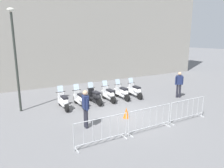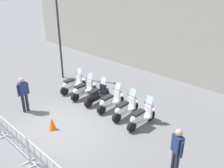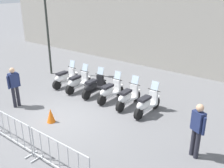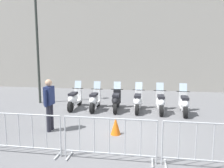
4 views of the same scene
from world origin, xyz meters
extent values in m
plane|color=slate|center=(0.00, 0.00, 0.00)|extent=(120.00, 120.00, 0.00)
cylinder|color=black|center=(-1.88, 3.55, 0.24)|extent=(0.21, 0.50, 0.48)
cylinder|color=black|center=(-2.08, 2.32, 0.24)|extent=(0.21, 0.50, 0.48)
cube|color=white|center=(-1.98, 2.93, 0.28)|extent=(0.42, 0.90, 0.10)
ellipsoid|color=white|center=(-2.03, 2.66, 0.52)|extent=(0.49, 0.89, 0.40)
cube|color=black|center=(-2.02, 2.69, 0.74)|extent=(0.37, 0.64, 0.10)
cube|color=white|center=(-1.91, 3.36, 0.55)|extent=(0.36, 0.19, 0.60)
cylinder|color=black|center=(-1.91, 3.36, 0.88)|extent=(0.56, 0.13, 0.04)
cube|color=silver|center=(-1.91, 3.41, 1.06)|extent=(0.34, 0.19, 0.35)
cube|color=white|center=(-1.88, 3.55, 0.51)|extent=(0.25, 0.35, 0.06)
cylinder|color=black|center=(-0.95, 3.35, 0.24)|extent=(0.20, 0.49, 0.48)
cylinder|color=black|center=(-1.12, 2.12, 0.24)|extent=(0.20, 0.49, 0.48)
cube|color=white|center=(-1.03, 2.73, 0.28)|extent=(0.40, 0.90, 0.10)
ellipsoid|color=white|center=(-1.07, 2.46, 0.52)|extent=(0.47, 0.88, 0.40)
cube|color=black|center=(-1.07, 2.49, 0.74)|extent=(0.36, 0.63, 0.10)
cube|color=white|center=(-0.97, 3.16, 0.55)|extent=(0.36, 0.19, 0.60)
cylinder|color=black|center=(-0.97, 3.16, 0.88)|extent=(0.56, 0.11, 0.04)
cube|color=silver|center=(-0.97, 3.21, 1.06)|extent=(0.34, 0.18, 0.35)
cube|color=white|center=(-0.95, 3.35, 0.51)|extent=(0.24, 0.34, 0.06)
cylinder|color=black|center=(0.00, 3.25, 0.24)|extent=(0.19, 0.49, 0.48)
cylinder|color=black|center=(-0.13, 2.02, 0.24)|extent=(0.19, 0.49, 0.48)
cube|color=black|center=(-0.07, 2.63, 0.28)|extent=(0.37, 0.89, 0.10)
ellipsoid|color=black|center=(-0.10, 2.36, 0.52)|extent=(0.44, 0.87, 0.40)
cube|color=black|center=(-0.09, 2.39, 0.74)|extent=(0.34, 0.63, 0.10)
cube|color=black|center=(-0.02, 3.06, 0.55)|extent=(0.35, 0.17, 0.60)
cylinder|color=black|center=(-0.02, 3.06, 0.88)|extent=(0.56, 0.09, 0.04)
cube|color=silver|center=(-0.02, 3.11, 1.06)|extent=(0.33, 0.17, 0.35)
cube|color=black|center=(0.00, 3.25, 0.51)|extent=(0.23, 0.34, 0.06)
cylinder|color=black|center=(1.00, 3.09, 0.24)|extent=(0.22, 0.50, 0.48)
cylinder|color=black|center=(0.78, 1.87, 0.24)|extent=(0.22, 0.50, 0.48)
cube|color=white|center=(0.89, 2.48, 0.28)|extent=(0.43, 0.90, 0.10)
ellipsoid|color=white|center=(0.84, 2.20, 0.52)|extent=(0.50, 0.89, 0.40)
cube|color=black|center=(0.85, 2.23, 0.74)|extent=(0.38, 0.64, 0.10)
cube|color=white|center=(0.97, 2.90, 0.55)|extent=(0.36, 0.20, 0.60)
cylinder|color=black|center=(0.97, 2.90, 0.88)|extent=(0.56, 0.13, 0.04)
cube|color=silver|center=(0.97, 2.95, 1.06)|extent=(0.34, 0.19, 0.35)
cube|color=white|center=(1.00, 3.09, 0.51)|extent=(0.25, 0.35, 0.06)
cylinder|color=black|center=(1.93, 2.91, 0.24)|extent=(0.21, 0.49, 0.48)
cylinder|color=black|center=(1.76, 1.68, 0.24)|extent=(0.21, 0.49, 0.48)
cube|color=white|center=(1.84, 2.30, 0.28)|extent=(0.40, 0.90, 0.10)
ellipsoid|color=white|center=(1.80, 2.02, 0.52)|extent=(0.47, 0.88, 0.40)
cube|color=black|center=(1.81, 2.05, 0.74)|extent=(0.36, 0.63, 0.10)
cube|color=white|center=(1.90, 2.73, 0.55)|extent=(0.36, 0.19, 0.60)
cylinder|color=black|center=(1.90, 2.73, 0.88)|extent=(0.56, 0.11, 0.04)
cube|color=silver|center=(1.91, 2.78, 1.06)|extent=(0.34, 0.18, 0.35)
cube|color=white|center=(1.93, 2.91, 0.51)|extent=(0.24, 0.34, 0.06)
cylinder|color=black|center=(2.91, 2.67, 0.24)|extent=(0.23, 0.50, 0.48)
cylinder|color=black|center=(2.66, 1.45, 0.24)|extent=(0.23, 0.50, 0.48)
cube|color=white|center=(2.79, 2.06, 0.28)|extent=(0.45, 0.91, 0.10)
ellipsoid|color=white|center=(2.73, 1.79, 0.52)|extent=(0.52, 0.90, 0.40)
cube|color=black|center=(2.74, 1.82, 0.74)|extent=(0.39, 0.64, 0.10)
cube|color=white|center=(2.87, 2.48, 0.55)|extent=(0.36, 0.21, 0.60)
cylinder|color=black|center=(2.87, 2.48, 0.88)|extent=(0.56, 0.15, 0.04)
cube|color=silver|center=(2.88, 2.53, 1.06)|extent=(0.34, 0.20, 0.35)
cube|color=white|center=(2.91, 2.67, 0.51)|extent=(0.26, 0.35, 0.06)
cube|color=#B2B5B7|center=(0.68, -2.18, 0.02)|extent=(0.11, 0.44, 0.04)
cylinder|color=#B2B5B7|center=(0.77, -2.20, 0.53)|extent=(0.04, 0.04, 1.05)
cylinder|color=#B2B5B7|center=(-0.33, -2.02, 1.05)|extent=(2.20, 0.39, 0.04)
cylinder|color=#B2B5B7|center=(-0.33, -2.02, 0.18)|extent=(2.20, 0.39, 0.04)
cylinder|color=#B2B5B7|center=(-0.69, -1.96, 0.61)|extent=(0.02, 0.02, 0.87)
cylinder|color=#B2B5B7|center=(-0.33, -2.02, 0.61)|extent=(0.02, 0.02, 0.87)
cylinder|color=#B2B5B7|center=(0.04, -2.08, 0.61)|extent=(0.02, 0.02, 0.87)
cylinder|color=#B2B5B7|center=(0.41, -2.14, 0.61)|extent=(0.02, 0.02, 0.87)
cube|color=#B2B5B7|center=(0.98, -2.23, 0.02)|extent=(0.11, 0.44, 0.04)
cylinder|color=#B2B5B7|center=(0.89, -2.22, 0.53)|extent=(0.04, 0.04, 1.05)
cylinder|color=#B2B5B7|center=(1.99, -2.39, 1.05)|extent=(2.20, 0.39, 0.04)
cylinder|color=#B2B5B7|center=(1.26, -2.27, 0.61)|extent=(0.02, 0.02, 0.87)
cylinder|color=#B2B5B7|center=(1.62, -2.33, 0.61)|extent=(0.02, 0.02, 0.87)
cylinder|color=#B2B5B7|center=(1.99, -2.39, 0.61)|extent=(0.02, 0.02, 0.87)
cylinder|color=#B2B5B7|center=(2.35, -2.45, 0.61)|extent=(0.02, 0.02, 0.87)
cylinder|color=#B2B5B7|center=(2.72, -2.51, 0.61)|extent=(0.02, 0.02, 0.87)
cylinder|color=#2D332D|center=(-3.98, 4.06, 2.59)|extent=(0.12, 0.12, 5.18)
cylinder|color=#23232D|center=(-2.30, 0.09, 0.45)|extent=(0.14, 0.14, 0.90)
cylinder|color=#23232D|center=(-2.34, -0.09, 0.45)|extent=(0.14, 0.14, 0.90)
cube|color=navy|center=(-2.32, 0.00, 1.20)|extent=(0.30, 0.40, 0.60)
sphere|color=tan|center=(-2.32, 0.00, 1.62)|extent=(0.22, 0.22, 0.22)
cylinder|color=navy|center=(-2.27, 0.23, 1.15)|extent=(0.09, 0.09, 0.55)
cylinder|color=navy|center=(-2.37, -0.22, 1.15)|extent=(0.09, 0.09, 0.55)
cylinder|color=#23232D|center=(4.94, 0.20, 0.45)|extent=(0.14, 0.14, 0.90)
cylinder|color=#23232D|center=(5.09, 0.10, 0.45)|extent=(0.14, 0.14, 0.90)
cube|color=navy|center=(5.01, 0.15, 1.20)|extent=(0.42, 0.39, 0.60)
sphere|color=tan|center=(5.01, 0.15, 1.62)|extent=(0.22, 0.22, 0.22)
cylinder|color=navy|center=(4.83, 0.29, 1.15)|extent=(0.09, 0.09, 0.55)
cylinder|color=navy|center=(5.20, 0.02, 1.15)|extent=(0.09, 0.09, 0.55)
cone|color=orange|center=(-0.15, -0.32, 0.28)|extent=(0.32, 0.32, 0.55)
camera|label=1|loc=(-6.96, -7.63, 4.07)|focal=33.78mm
camera|label=2|loc=(6.82, -5.95, 5.85)|focal=38.87mm
camera|label=3|loc=(5.87, -6.56, 4.78)|focal=40.37mm
camera|label=4|loc=(-0.26, -6.98, 2.59)|focal=35.01mm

